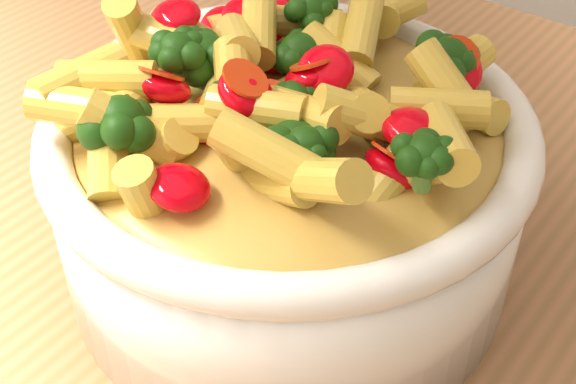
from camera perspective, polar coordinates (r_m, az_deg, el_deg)
The scene contains 2 objects.
serving_bowl at distance 0.46m, azimuth 0.00°, elevation 0.14°, with size 0.27×0.27×0.12m.
pasta_salad at distance 0.42m, azimuth 0.00°, elevation 7.76°, with size 0.21×0.21×0.05m.
Camera 1 is at (0.15, -0.28, 1.25)m, focal length 50.00 mm.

